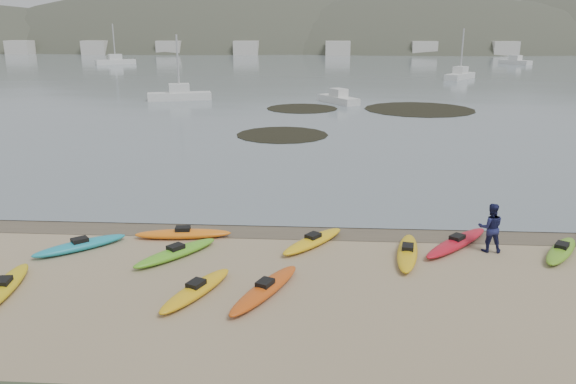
{
  "coord_description": "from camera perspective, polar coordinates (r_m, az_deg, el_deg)",
  "views": [
    {
      "loc": [
        1.4,
        -21.48,
        7.85
      ],
      "look_at": [
        0.0,
        0.0,
        1.5
      ],
      "focal_mm": 35.0,
      "sensor_mm": 36.0,
      "label": 1
    }
  ],
  "objects": [
    {
      "name": "ground",
      "position": [
        22.91,
        -0.0,
        -3.6
      ],
      "size": [
        600.0,
        600.0,
        0.0
      ],
      "primitive_type": "plane",
      "color": "tan",
      "rests_on": "ground"
    },
    {
      "name": "far_hills",
      "position": [
        220.06,
        13.86,
        9.75
      ],
      "size": [
        550.0,
        135.0,
        80.0
      ],
      "color": "#384235",
      "rests_on": "ground"
    },
    {
      "name": "far_town",
      "position": [
        166.65,
        5.49,
        14.34
      ],
      "size": [
        199.0,
        5.0,
        4.0
      ],
      "color": "beige",
      "rests_on": "ground"
    },
    {
      "name": "water",
      "position": [
        321.58,
        3.61,
        14.99
      ],
      "size": [
        1200.0,
        1200.0,
        0.0
      ],
      "primitive_type": "plane",
      "color": "slate",
      "rests_on": "ground"
    },
    {
      "name": "wet_sand",
      "position": [
        22.63,
        -0.05,
        -3.85
      ],
      "size": [
        60.0,
        60.0,
        0.0
      ],
      "primitive_type": "plane",
      "color": "brown",
      "rests_on": "ground"
    },
    {
      "name": "kayaks",
      "position": [
        19.65,
        -1.55,
        -6.58
      ],
      "size": [
        23.39,
        9.18,
        0.34
      ],
      "color": "gold",
      "rests_on": "ground"
    },
    {
      "name": "kelp_mats",
      "position": [
        53.5,
        7.87,
        7.87
      ],
      "size": [
        21.3,
        23.29,
        0.04
      ],
      "color": "black",
      "rests_on": "water"
    },
    {
      "name": "moored_boats",
      "position": [
        100.06,
        2.03,
        12.21
      ],
      "size": [
        93.94,
        74.46,
        1.16
      ],
      "color": "silver",
      "rests_on": "ground"
    },
    {
      "name": "person_east",
      "position": [
        21.51,
        19.89,
        -3.42
      ],
      "size": [
        0.93,
        0.75,
        1.82
      ],
      "primitive_type": "imported",
      "rotation": [
        0.0,
        0.0,
        3.07
      ],
      "color": "#1B1E4F",
      "rests_on": "ground"
    }
  ]
}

